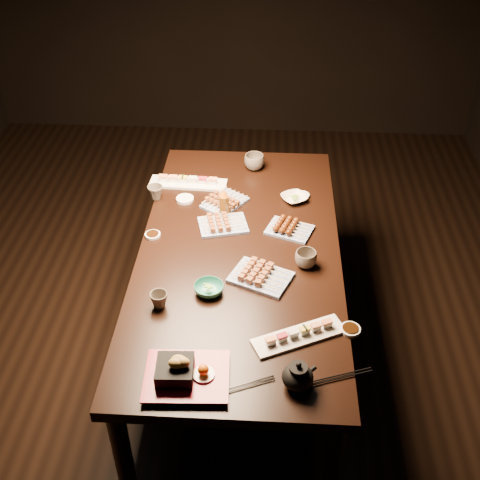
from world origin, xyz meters
name	(u,v)px	position (x,y,z in m)	size (l,w,h in m)	color
ground	(202,339)	(0.00, 0.00, 0.00)	(5.00, 5.00, 0.00)	black
dining_table	(239,311)	(0.21, -0.15, 0.38)	(0.90, 1.80, 0.75)	black
sushi_platter_near	(299,333)	(0.47, -0.67, 0.77)	(0.36, 0.10, 0.04)	white
sushi_platter_far	(188,180)	(-0.09, 0.39, 0.77)	(0.40, 0.11, 0.05)	white
yakitori_plate_center	(223,222)	(0.12, 0.03, 0.78)	(0.22, 0.16, 0.06)	#828EB6
yakitori_plate_right	(261,273)	(0.31, -0.34, 0.78)	(0.24, 0.18, 0.06)	#828EB6
yakitori_plate_left	(225,199)	(0.12, 0.22, 0.78)	(0.21, 0.15, 0.05)	#828EB6
tsukune_plate	(290,227)	(0.44, 0.01, 0.78)	(0.20, 0.15, 0.05)	#828EB6
edamame_bowl_green	(209,289)	(0.10, -0.44, 0.77)	(0.12, 0.12, 0.04)	#287B66
edamame_bowl_cream	(294,198)	(0.46, 0.26, 0.76)	(0.12, 0.12, 0.03)	beige
tempura_tray	(186,369)	(0.07, -0.89, 0.80)	(0.30, 0.24, 0.11)	black
teacup_near_left	(159,300)	(-0.09, -0.53, 0.78)	(0.07, 0.07, 0.07)	brown
teacup_mid_right	(306,259)	(0.50, -0.24, 0.79)	(0.09, 0.09, 0.07)	brown
teacup_far_left	(155,192)	(-0.23, 0.25, 0.79)	(0.08, 0.08, 0.07)	brown
teacup_far_right	(254,162)	(0.25, 0.57, 0.79)	(0.11, 0.11, 0.08)	brown
teapot	(298,375)	(0.46, -0.90, 0.81)	(0.13, 0.13, 0.11)	black
condiment_bottle	(224,202)	(0.12, 0.12, 0.82)	(0.05, 0.05, 0.15)	brown
sauce_dish_west	(153,235)	(-0.20, -0.07, 0.76)	(0.07, 0.07, 0.01)	white
sauce_dish_east	(302,196)	(0.50, 0.30, 0.76)	(0.08, 0.08, 0.01)	white
sauce_dish_se	(350,329)	(0.66, -0.62, 0.76)	(0.08, 0.08, 0.01)	white
sauce_dish_nw	(185,199)	(-0.08, 0.24, 0.76)	(0.09, 0.09, 0.02)	white
chopsticks_near	(243,386)	(0.27, -0.92, 0.75)	(0.24, 0.02, 0.01)	black
chopsticks_se	(341,377)	(0.61, -0.85, 0.75)	(0.23, 0.02, 0.01)	black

